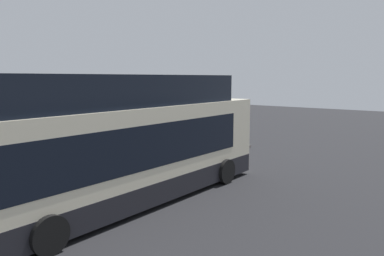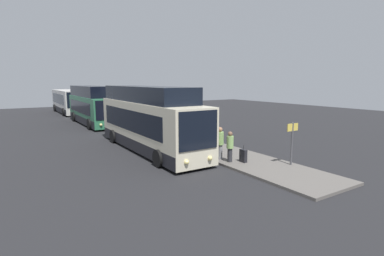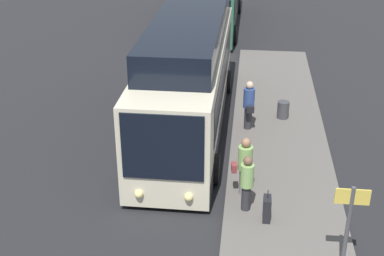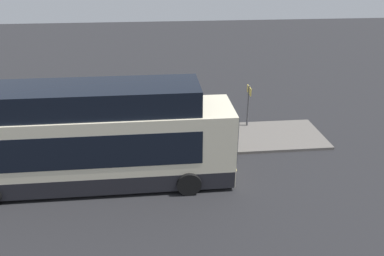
# 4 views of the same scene
# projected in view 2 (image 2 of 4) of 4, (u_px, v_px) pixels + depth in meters

# --- Properties ---
(ground) EXTENTS (80.00, 80.00, 0.00)m
(ground) POSITION_uv_depth(u_px,v_px,m) (157.00, 153.00, 18.49)
(ground) COLOR #232326
(platform) EXTENTS (20.00, 3.30, 0.13)m
(platform) POSITION_uv_depth(u_px,v_px,m) (201.00, 146.00, 20.21)
(platform) COLOR #605B56
(platform) RESTS_ON ground
(bus_lead) EXTENTS (11.42, 2.78, 4.07)m
(bus_lead) POSITION_uv_depth(u_px,v_px,m) (149.00, 122.00, 19.10)
(bus_lead) COLOR beige
(bus_lead) RESTS_ON ground
(bus_second) EXTENTS (10.71, 2.73, 3.90)m
(bus_second) POSITION_uv_depth(u_px,v_px,m) (92.00, 107.00, 30.76)
(bus_second) COLOR #2D704C
(bus_second) RESTS_ON ground
(bus_third) EXTENTS (10.96, 2.84, 3.15)m
(bus_third) POSITION_uv_depth(u_px,v_px,m) (68.00, 102.00, 41.52)
(bus_third) COLOR silver
(bus_third) RESTS_ON ground
(passenger_boarding) EXTENTS (0.45, 0.62, 1.79)m
(passenger_boarding) POSITION_uv_depth(u_px,v_px,m) (220.00, 142.00, 16.46)
(passenger_boarding) COLOR gray
(passenger_boarding) RESTS_ON platform
(passenger_waiting) EXTENTS (0.52, 0.52, 1.64)m
(passenger_waiting) POSITION_uv_depth(u_px,v_px,m) (230.00, 146.00, 15.87)
(passenger_waiting) COLOR #2D2D33
(passenger_waiting) RESTS_ON platform
(passenger_with_bags) EXTENTS (0.62, 0.46, 1.80)m
(passenger_with_bags) POSITION_uv_depth(u_px,v_px,m) (181.00, 131.00, 20.09)
(passenger_with_bags) COLOR #2D2D33
(passenger_with_bags) RESTS_ON platform
(suitcase) EXTENTS (0.42, 0.20, 0.93)m
(suitcase) POSITION_uv_depth(u_px,v_px,m) (243.00, 156.00, 15.89)
(suitcase) COLOR black
(suitcase) RESTS_ON platform
(sign_post) EXTENTS (0.10, 0.77, 2.20)m
(sign_post) POSITION_uv_depth(u_px,v_px,m) (292.00, 138.00, 15.25)
(sign_post) COLOR #4C4C51
(sign_post) RESTS_ON platform
(trash_bin) EXTENTS (0.44, 0.44, 0.65)m
(trash_bin) POSITION_uv_depth(u_px,v_px,m) (189.00, 136.00, 21.76)
(trash_bin) COLOR #3F3F44
(trash_bin) RESTS_ON platform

